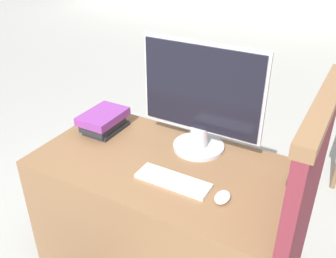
{
  "coord_description": "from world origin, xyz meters",
  "views": [
    {
      "loc": [
        0.75,
        -0.93,
        1.76
      ],
      "look_at": [
        0.05,
        0.31,
        0.95
      ],
      "focal_mm": 40.0,
      "sensor_mm": 36.0,
      "label": 1
    }
  ],
  "objects_px": {
    "monitor": "(201,99)",
    "mouse": "(222,197)",
    "keyboard": "(173,181)",
    "book_stack": "(104,121)"
  },
  "relations": [
    {
      "from": "mouse",
      "to": "keyboard",
      "type": "bearing_deg",
      "value": 178.85
    },
    {
      "from": "monitor",
      "to": "keyboard",
      "type": "xyz_separation_m",
      "value": [
        0.02,
        -0.31,
        -0.26
      ]
    },
    {
      "from": "monitor",
      "to": "mouse",
      "type": "height_order",
      "value": "monitor"
    },
    {
      "from": "monitor",
      "to": "book_stack",
      "type": "distance_m",
      "value": 0.58
    },
    {
      "from": "keyboard",
      "to": "book_stack",
      "type": "distance_m",
      "value": 0.6
    },
    {
      "from": "monitor",
      "to": "mouse",
      "type": "bearing_deg",
      "value": -50.84
    },
    {
      "from": "monitor",
      "to": "book_stack",
      "type": "height_order",
      "value": "monitor"
    },
    {
      "from": "mouse",
      "to": "book_stack",
      "type": "distance_m",
      "value": 0.82
    },
    {
      "from": "keyboard",
      "to": "book_stack",
      "type": "xyz_separation_m",
      "value": [
        -0.55,
        0.22,
        0.05
      ]
    },
    {
      "from": "keyboard",
      "to": "mouse",
      "type": "height_order",
      "value": "mouse"
    }
  ]
}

